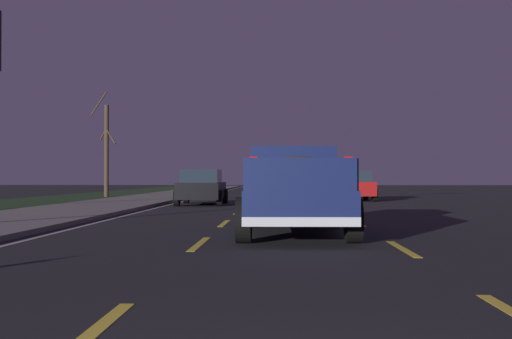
# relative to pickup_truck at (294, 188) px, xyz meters

# --- Properties ---
(ground) EXTENTS (144.00, 144.00, 0.00)m
(ground) POSITION_rel_pickup_truck_xyz_m (15.80, -0.00, -0.98)
(ground) COLOR black
(sidewalk_shoulder) EXTENTS (108.00, 4.00, 0.12)m
(sidewalk_shoulder) POSITION_rel_pickup_truck_xyz_m (15.80, 7.45, -0.92)
(sidewalk_shoulder) COLOR slate
(sidewalk_shoulder) RESTS_ON ground
(grass_verge) EXTENTS (108.00, 6.00, 0.01)m
(grass_verge) POSITION_rel_pickup_truck_xyz_m (15.80, 12.45, -0.98)
(grass_verge) COLOR #1E3819
(grass_verge) RESTS_ON ground
(lane_markings) EXTENTS (108.86, 7.04, 0.01)m
(lane_markings) POSITION_rel_pickup_truck_xyz_m (18.90, 3.07, -0.98)
(lane_markings) COLOR yellow
(lane_markings) RESTS_ON ground
(pickup_truck) EXTENTS (5.46, 2.35, 1.87)m
(pickup_truck) POSITION_rel_pickup_truck_xyz_m (0.00, 0.00, 0.00)
(pickup_truck) COLOR #141E4C
(pickup_truck) RESTS_ON ground
(sedan_red) EXTENTS (4.42, 2.06, 1.54)m
(sedan_red) POSITION_rel_pickup_truck_xyz_m (19.44, -3.52, -0.20)
(sedan_red) COLOR maroon
(sedan_red) RESTS_ON ground
(sedan_black) EXTENTS (4.42, 2.05, 1.54)m
(sedan_black) POSITION_rel_pickup_truck_xyz_m (14.22, 3.71, -0.20)
(sedan_black) COLOR black
(sedan_black) RESTS_ON ground
(sedan_blue) EXTENTS (4.40, 2.02, 1.54)m
(sedan_blue) POSITION_rel_pickup_truck_xyz_m (17.65, 0.19, -0.20)
(sedan_blue) COLOR navy
(sedan_blue) RESTS_ON ground
(bare_tree_far) EXTENTS (1.17, 1.75, 6.58)m
(bare_tree_far) POSITION_rel_pickup_truck_xyz_m (25.24, 11.06, 2.03)
(bare_tree_far) COLOR #423323
(bare_tree_far) RESTS_ON ground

